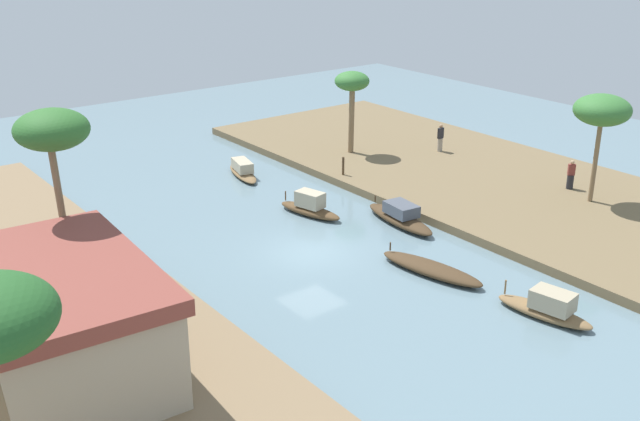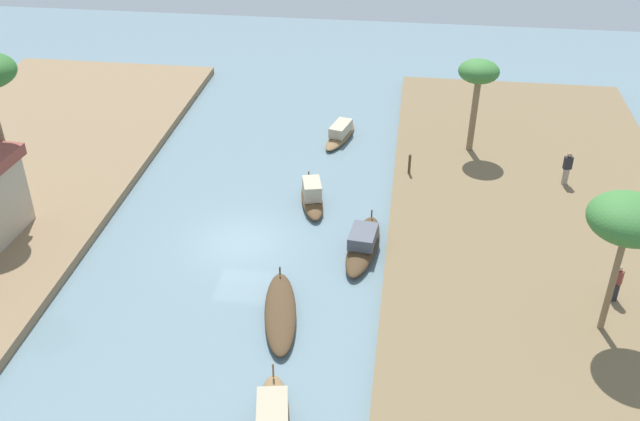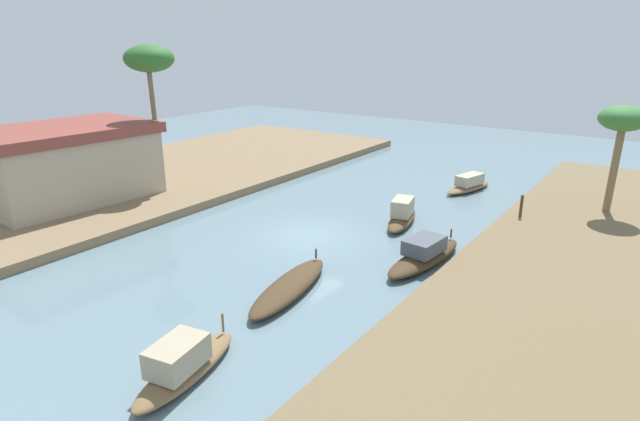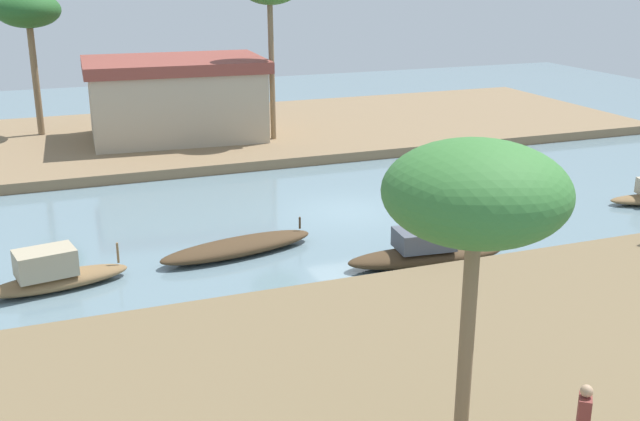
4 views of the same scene
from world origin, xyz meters
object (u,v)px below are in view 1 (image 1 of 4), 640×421
sampan_with_red_awning (547,308)px  sampan_downstream_large (243,170)px  sampan_open_hull (400,217)px  palm_tree_right_tall (52,134)px  palm_tree_left_far (352,84)px  riverside_building (56,324)px  sampan_upstream_small (310,207)px  palm_tree_left_near (602,111)px  person_by_mooring (440,139)px  person_on_near_bank (571,177)px  mooring_post (343,166)px  sampan_with_tall_canopy (431,269)px

sampan_with_red_awning → sampan_downstream_large: bearing=-9.9°
sampan_open_hull → palm_tree_right_tall: palm_tree_right_tall is taller
palm_tree_left_far → riverside_building: bearing=120.4°
sampan_downstream_large → sampan_upstream_small: sampan_upstream_small is taller
palm_tree_right_tall → palm_tree_left_near: bearing=-100.9°
sampan_downstream_large → sampan_upstream_small: size_ratio=1.03×
sampan_downstream_large → sampan_with_red_awning: (-21.60, -0.17, 0.08)m
sampan_open_hull → person_by_mooring: size_ratio=2.85×
person_on_near_bank → palm_tree_right_tall: (3.14, 26.59, 6.20)m
mooring_post → palm_tree_right_tall: (-6.27, 18.25, 6.33)m
sampan_downstream_large → person_by_mooring: size_ratio=2.31×
mooring_post → riverside_building: size_ratio=0.12×
riverside_building → person_by_mooring: bearing=-65.9°
sampan_open_hull → sampan_with_red_awning: 10.64m
person_by_mooring → mooring_post: size_ratio=1.65×
sampan_with_red_awning → person_by_mooring: person_by_mooring is taller
person_by_mooring → palm_tree_left_far: bearing=-47.3°
sampan_upstream_small → palm_tree_left_near: palm_tree_left_near is taller
palm_tree_left_near → palm_tree_left_far: bearing=16.6°
sampan_open_hull → person_by_mooring: (6.72, -9.68, 0.86)m
sampan_downstream_large → palm_tree_left_near: bearing=-129.3°
riverside_building → mooring_post: bearing=-58.9°
sampan_upstream_small → palm_tree_left_far: (6.28, -7.91, 4.30)m
sampan_with_red_awning → mooring_post: 17.66m
sampan_with_red_awning → palm_tree_right_tall: 19.30m
sampan_open_hull → sampan_with_red_awning: bearing=174.5°
sampan_with_tall_canopy → mooring_post: bearing=-32.1°
sampan_downstream_large → person_on_near_bank: person_on_near_bank is taller
sampan_with_red_awning → sampan_upstream_small: bearing=-7.3°
person_on_near_bank → palm_tree_right_tall: size_ratio=0.21×
sampan_downstream_large → sampan_with_red_awning: bearing=-165.5°
sampan_with_tall_canopy → palm_tree_left_far: palm_tree_left_far is taller
person_on_near_bank → sampan_upstream_small: bearing=-167.5°
sampan_upstream_small → sampan_open_hull: bearing=-156.5°
sampan_with_tall_canopy → mooring_post: (11.78, -4.66, 0.72)m
sampan_downstream_large → sampan_with_red_awning: sampan_with_red_awning is taller
person_by_mooring → mooring_post: person_by_mooring is taller
sampan_open_hull → palm_tree_right_tall: bearing=94.1°
mooring_post → sampan_downstream_large: bearing=42.9°
mooring_post → person_on_near_bank: bearing=-138.5°
sampan_open_hull → palm_tree_right_tall: size_ratio=0.64×
sampan_open_hull → mooring_post: bearing=-9.2°
sampan_downstream_large → person_by_mooring: 12.76m
palm_tree_right_tall → sampan_with_tall_canopy: bearing=-112.1°
sampan_with_red_awning → palm_tree_left_far: palm_tree_left_far is taller
palm_tree_left_near → palm_tree_left_far: size_ratio=1.11×
sampan_with_tall_canopy → riverside_building: (1.23, 15.58, 2.13)m
palm_tree_left_near → mooring_post: bearing=33.9°
person_on_near_bank → palm_tree_right_tall: 27.49m
sampan_open_hull → sampan_downstream_large: bearing=17.2°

